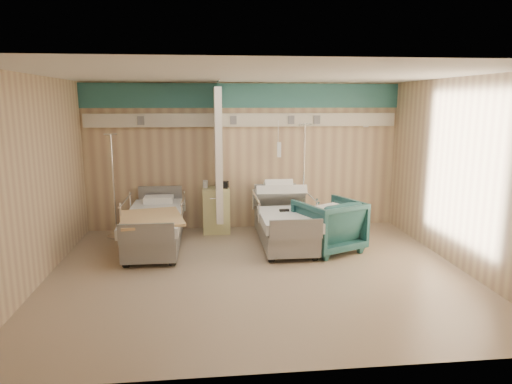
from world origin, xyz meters
TOP-DOWN VIEW (x-y plane):
  - ground at (0.00, 0.00)m, footprint 6.00×5.00m
  - room_walls at (-0.03, 0.25)m, footprint 6.04×5.04m
  - bed_right at (0.60, 1.30)m, footprint 1.00×2.16m
  - bed_left at (-1.60, 1.30)m, footprint 1.00×2.16m
  - bedside_cabinet at (-0.55, 2.20)m, footprint 0.50×0.48m
  - visitor_armchair at (1.28, 0.89)m, footprint 1.23×1.24m
  - waffle_blanket at (1.31, 0.83)m, footprint 0.76×0.74m
  - iv_stand_right at (1.10, 2.08)m, footprint 0.37×0.37m
  - iv_stand_left at (-2.39, 2.05)m, footprint 0.34×0.34m
  - call_remote at (0.57, 1.13)m, footprint 0.17×0.08m
  - tan_blanket at (-1.60, 0.84)m, footprint 1.15×1.33m
  - toiletry_bag at (-0.44, 2.18)m, footprint 0.26×0.19m
  - white_cup at (-0.74, 2.23)m, footprint 0.13×0.13m

SIDE VIEW (x-z plane):
  - ground at x=0.00m, z-range 0.00..0.00m
  - bed_right at x=0.60m, z-range 0.00..0.63m
  - bed_left at x=-1.60m, z-range 0.00..0.63m
  - iv_stand_left at x=-2.39m, z-range -0.56..1.33m
  - iv_stand_right at x=1.10m, z-range -0.60..1.44m
  - bedside_cabinet at x=-0.55m, z-range 0.00..0.85m
  - visitor_armchair at x=1.28m, z-range 0.00..0.87m
  - call_remote at x=0.57m, z-range 0.63..0.67m
  - tan_blanket at x=-1.60m, z-range 0.63..0.67m
  - waffle_blanket at x=1.31m, z-range 0.87..0.93m
  - toiletry_bag at x=-0.44m, z-range 0.85..0.98m
  - white_cup at x=-0.74m, z-range 0.85..0.99m
  - room_walls at x=-0.03m, z-range 0.45..3.27m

